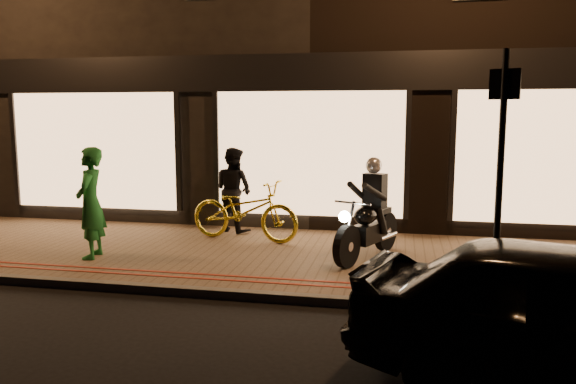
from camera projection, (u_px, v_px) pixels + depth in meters
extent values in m
plane|color=black|center=(258.00, 302.00, 7.15)|extent=(90.00, 90.00, 0.00)
cube|color=brown|center=(289.00, 258.00, 9.08)|extent=(50.00, 4.00, 0.12)
cube|color=#59544C|center=(259.00, 296.00, 7.19)|extent=(50.00, 0.14, 0.12)
cube|color=maroon|center=(266.00, 282.00, 7.57)|extent=(50.00, 0.06, 0.01)
cube|color=maroon|center=(270.00, 278.00, 7.76)|extent=(50.00, 0.06, 0.01)
cube|color=black|center=(136.00, 49.00, 16.47)|extent=(12.00, 10.00, 8.50)
cube|color=black|center=(309.00, 72.00, 10.54)|extent=(48.00, 0.12, 0.70)
cube|color=#FFBF7F|center=(95.00, 151.00, 11.63)|extent=(3.60, 0.06, 2.38)
cube|color=#FFBF7F|center=(309.00, 154.00, 10.75)|extent=(3.60, 0.06, 2.38)
cube|color=#FFBF7F|center=(561.00, 158.00, 9.86)|extent=(3.60, 0.06, 2.38)
cylinder|color=black|center=(347.00, 246.00, 8.27)|extent=(0.37, 0.63, 0.64)
cylinder|color=black|center=(386.00, 231.00, 9.32)|extent=(0.37, 0.63, 0.64)
cylinder|color=silver|center=(347.00, 246.00, 8.27)|extent=(0.18, 0.18, 0.14)
cylinder|color=silver|center=(386.00, 231.00, 9.32)|extent=(0.18, 0.18, 0.14)
cube|color=black|center=(369.00, 233.00, 8.82)|extent=(0.52, 0.75, 0.30)
ellipsoid|color=black|center=(366.00, 215.00, 8.67)|extent=(0.50, 0.59, 0.29)
cube|color=black|center=(378.00, 211.00, 9.02)|extent=(0.42, 0.59, 0.09)
cylinder|color=silver|center=(353.00, 203.00, 8.30)|extent=(0.56, 0.27, 0.03)
cylinder|color=silver|center=(349.00, 226.00, 8.27)|extent=(0.18, 0.32, 0.71)
sphere|color=white|center=(344.00, 217.00, 8.13)|extent=(0.22, 0.22, 0.17)
cylinder|color=silver|center=(388.00, 236.00, 9.13)|extent=(0.29, 0.53, 0.07)
cube|color=black|center=(375.00, 191.00, 8.87)|extent=(0.40, 0.34, 0.55)
sphere|color=silver|center=(374.00, 165.00, 8.76)|extent=(0.34, 0.34, 0.26)
cylinder|color=black|center=(356.00, 190.00, 8.70)|extent=(0.25, 0.60, 0.34)
cylinder|color=black|center=(375.00, 192.00, 8.51)|extent=(0.39, 0.56, 0.34)
cylinder|color=black|center=(365.00, 218.00, 8.98)|extent=(0.15, 0.28, 0.46)
cylinder|color=black|center=(381.00, 220.00, 8.82)|extent=(0.27, 0.28, 0.46)
cylinder|color=black|center=(500.00, 179.00, 6.59)|extent=(0.11, 0.11, 3.00)
cube|color=black|center=(505.00, 84.00, 6.44)|extent=(0.33, 0.17, 0.35)
imported|color=gold|center=(245.00, 210.00, 10.03)|extent=(2.17, 1.10, 1.09)
imported|color=#1F7630|center=(91.00, 203.00, 8.77)|extent=(0.54, 0.71, 1.75)
imported|color=black|center=(234.00, 190.00, 10.76)|extent=(0.98, 0.92, 1.62)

